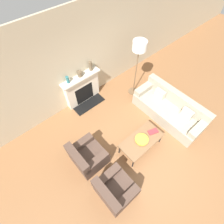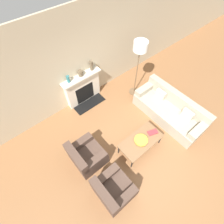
{
  "view_description": "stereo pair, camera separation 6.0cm",
  "coord_description": "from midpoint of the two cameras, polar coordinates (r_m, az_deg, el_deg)",
  "views": [
    {
      "loc": [
        -1.94,
        -0.79,
        4.5
      ],
      "look_at": [
        -0.0,
        1.43,
        0.45
      ],
      "focal_mm": 28.0,
      "sensor_mm": 36.0,
      "label": 1
    },
    {
      "loc": [
        -1.9,
        -0.83,
        4.5
      ],
      "look_at": [
        -0.0,
        1.43,
        0.45
      ],
      "focal_mm": 28.0,
      "sensor_mm": 36.0,
      "label": 2
    }
  ],
  "objects": [
    {
      "name": "ground_plane",
      "position": [
        4.96,
        10.89,
        -13.19
      ],
      "size": [
        18.0,
        18.0,
        0.0
      ],
      "primitive_type": "plane",
      "color": "brown"
    },
    {
      "name": "wall_back",
      "position": [
        5.12,
        -11.09,
        16.34
      ],
      "size": [
        18.0,
        0.06,
        2.9
      ],
      "color": "#BCAD8E",
      "rests_on": "ground_plane"
    },
    {
      "name": "fireplace",
      "position": [
        5.6,
        -9.93,
        7.35
      ],
      "size": [
        1.26,
        0.59,
        1.02
      ],
      "color": "beige",
      "rests_on": "ground_plane"
    },
    {
      "name": "couch",
      "position": [
        5.52,
        17.91,
        0.83
      ],
      "size": [
        0.83,
        2.16,
        0.8
      ],
      "rotation": [
        0.0,
        0.0,
        -1.57
      ],
      "color": "#9E937F",
      "rests_on": "ground_plane"
    },
    {
      "name": "armchair_near",
      "position": [
        4.3,
        0.52,
        -24.15
      ],
      "size": [
        0.77,
        0.79,
        0.78
      ],
      "rotation": [
        0.0,
        0.0,
        1.57
      ],
      "color": "#4C382D",
      "rests_on": "ground_plane"
    },
    {
      "name": "armchair_far",
      "position": [
        4.58,
        -8.46,
        -14.19
      ],
      "size": [
        0.77,
        0.79,
        0.78
      ],
      "rotation": [
        0.0,
        0.0,
        1.57
      ],
      "color": "#4C382D",
      "rests_on": "ground_plane"
    },
    {
      "name": "coffee_table",
      "position": [
        4.66,
        9.22,
        -9.17
      ],
      "size": [
        1.16,
        0.59,
        0.43
      ],
      "color": "brown",
      "rests_on": "ground_plane"
    },
    {
      "name": "bowl",
      "position": [
        4.59,
        9.3,
        -8.87
      ],
      "size": [
        0.35,
        0.35,
        0.07
      ],
      "color": "gold",
      "rests_on": "coffee_table"
    },
    {
      "name": "book",
      "position": [
        4.79,
        12.91,
        -6.25
      ],
      "size": [
        0.3,
        0.23,
        0.02
      ],
      "rotation": [
        0.0,
        0.0,
        -0.34
      ],
      "color": "#9E2D33",
      "rests_on": "coffee_table"
    },
    {
      "name": "floor_lamp",
      "position": [
        5.09,
        8.43,
        19.16
      ],
      "size": [
        0.39,
        0.39,
        1.93
      ],
      "color": "brown",
      "rests_on": "ground_plane"
    },
    {
      "name": "mantel_vase_left",
      "position": [
        5.06,
        -14.61,
        10.15
      ],
      "size": [
        0.09,
        0.09,
        0.21
      ],
      "color": "#28666B",
      "rests_on": "fireplace"
    },
    {
      "name": "mantel_vase_center_left",
      "position": [
        5.2,
        -10.79,
        12.16
      ],
      "size": [
        0.14,
        0.14,
        0.17
      ],
      "color": "brown",
      "rests_on": "fireplace"
    },
    {
      "name": "mantel_vase_center_right",
      "position": [
        5.31,
        -7.34,
        14.64
      ],
      "size": [
        0.1,
        0.1,
        0.29
      ],
      "color": "brown",
      "rests_on": "fireplace"
    }
  ]
}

